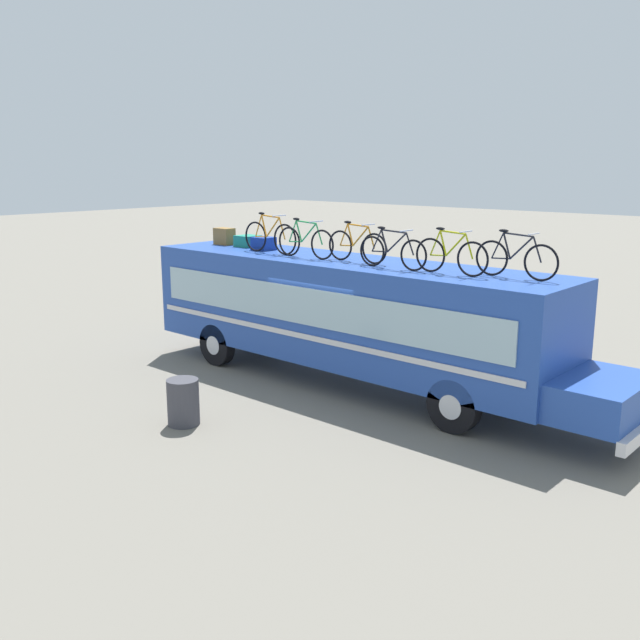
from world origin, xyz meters
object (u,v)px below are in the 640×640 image
object	(u,v)px
bus	(351,313)
luggage_bag_2	(248,241)
luggage_bag_3	(264,243)
rooftop_bicycle_3	(357,245)
luggage_bag_1	(224,236)
rooftop_bicycle_6	(516,258)
rooftop_bicycle_1	(270,237)
rooftop_bicycle_2	(305,241)
rooftop_bicycle_5	(451,255)
rooftop_bicycle_4	(392,251)
trash_bin	(183,402)

from	to	relation	value
bus	luggage_bag_2	world-z (taller)	luggage_bag_2
luggage_bag_3	rooftop_bicycle_3	size ratio (longest dim) A/B	0.31
luggage_bag_1	rooftop_bicycle_6	world-z (taller)	rooftop_bicycle_6
luggage_bag_2	rooftop_bicycle_1	size ratio (longest dim) A/B	0.31
luggage_bag_2	rooftop_bicycle_2	size ratio (longest dim) A/B	0.32
rooftop_bicycle_6	rooftop_bicycle_5	bearing A→B (deg)	-161.14
luggage_bag_1	rooftop_bicycle_3	world-z (taller)	rooftop_bicycle_3
luggage_bag_1	rooftop_bicycle_4	bearing A→B (deg)	-5.69
rooftop_bicycle_3	rooftop_bicycle_5	world-z (taller)	rooftop_bicycle_5
rooftop_bicycle_5	trash_bin	bearing A→B (deg)	-131.47
rooftop_bicycle_1	rooftop_bicycle_2	size ratio (longest dim) A/B	1.02
rooftop_bicycle_1	rooftop_bicycle_3	bearing A→B (deg)	3.96
luggage_bag_1	rooftop_bicycle_2	distance (m)	3.54
bus	luggage_bag_1	bearing A→B (deg)	177.54
rooftop_bicycle_6	trash_bin	xyz separation A→B (m)	(-4.68, -4.37, -2.82)
rooftop_bicycle_6	trash_bin	distance (m)	7.00
rooftop_bicycle_1	luggage_bag_2	bearing A→B (deg)	157.90
luggage_bag_1	rooftop_bicycle_1	world-z (taller)	rooftop_bicycle_1
rooftop_bicycle_2	rooftop_bicycle_3	distance (m)	1.37
bus	luggage_bag_2	xyz separation A→B (m)	(-3.75, 0.29, 1.35)
rooftop_bicycle_1	bus	bearing A→B (deg)	7.38
luggage_bag_3	rooftop_bicycle_1	xyz separation A→B (m)	(0.61, -0.37, 0.24)
luggage_bag_2	rooftop_bicycle_5	size ratio (longest dim) A/B	0.33
bus	rooftop_bicycle_3	distance (m)	1.60
rooftop_bicycle_4	rooftop_bicycle_5	world-z (taller)	rooftop_bicycle_5
luggage_bag_3	rooftop_bicycle_5	size ratio (longest dim) A/B	0.31
bus	luggage_bag_2	size ratio (longest dim) A/B	22.35
rooftop_bicycle_1	rooftop_bicycle_6	xyz separation A→B (m)	(6.24, 0.43, -0.02)
luggage_bag_1	rooftop_bicycle_5	bearing A→B (deg)	-3.62
luggage_bag_1	rooftop_bicycle_2	world-z (taller)	rooftop_bicycle_2
rooftop_bicycle_4	rooftop_bicycle_5	bearing A→B (deg)	5.82
rooftop_bicycle_1	rooftop_bicycle_5	distance (m)	5.06
rooftop_bicycle_2	rooftop_bicycle_3	bearing A→B (deg)	9.35
luggage_bag_3	rooftop_bicycle_4	world-z (taller)	rooftop_bicycle_4
rooftop_bicycle_4	rooftop_bicycle_6	size ratio (longest dim) A/B	1.00
bus	rooftop_bicycle_5	bearing A→B (deg)	-5.54
luggage_bag_1	rooftop_bicycle_2	xyz separation A→B (m)	(3.49, -0.54, 0.16)
rooftop_bicycle_1	rooftop_bicycle_6	world-z (taller)	rooftop_bicycle_1
rooftop_bicycle_1	rooftop_bicycle_3	size ratio (longest dim) A/B	1.07
rooftop_bicycle_3	luggage_bag_2	bearing A→B (deg)	174.19
luggage_bag_1	rooftop_bicycle_3	distance (m)	4.85
rooftop_bicycle_1	rooftop_bicycle_6	size ratio (longest dim) A/B	1.03
luggage_bag_3	trash_bin	size ratio (longest dim) A/B	0.55
rooftop_bicycle_4	rooftop_bicycle_5	xyz separation A→B (m)	(1.32, 0.13, 0.02)
luggage_bag_1	rooftop_bicycle_6	distance (m)	8.51
luggage_bag_3	trash_bin	xyz separation A→B (m)	(2.17, -4.31, -2.60)
rooftop_bicycle_1	trash_bin	distance (m)	5.10
luggage_bag_1	luggage_bag_2	bearing A→B (deg)	6.17
luggage_bag_2	rooftop_bicycle_4	xyz separation A→B (m)	(5.18, -0.69, 0.21)
bus	luggage_bag_1	xyz separation A→B (m)	(-4.58, 0.20, 1.42)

